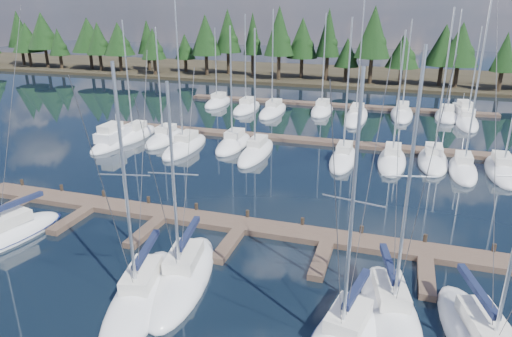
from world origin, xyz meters
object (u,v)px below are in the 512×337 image
(motor_yacht_left, at_px, (114,141))
(front_sailboat_1, at_px, (6,236))
(front_sailboat_3, at_px, (183,277))
(main_dock, at_px, (240,229))
(motor_yacht_right, at_px, (463,115))
(front_sailboat_5, at_px, (390,313))
(front_sailboat_2, at_px, (141,296))

(motor_yacht_left, bearing_deg, front_sailboat_1, -74.56)
(front_sailboat_3, bearing_deg, main_dock, 80.49)
(motor_yacht_right, bearing_deg, front_sailboat_3, -112.07)
(main_dock, xyz_separation_m, motor_yacht_left, (-20.17, 15.13, 0.25))
(motor_yacht_right, bearing_deg, front_sailboat_1, -125.02)
(main_dock, relative_size, front_sailboat_5, 3.12)
(front_sailboat_1, bearing_deg, front_sailboat_3, -3.59)
(front_sailboat_5, bearing_deg, front_sailboat_1, 178.56)
(front_sailboat_2, distance_m, front_sailboat_5, 12.82)
(motor_yacht_left, bearing_deg, main_dock, -36.87)
(front_sailboat_1, height_order, motor_yacht_right, front_sailboat_1)
(front_sailboat_3, relative_size, motor_yacht_right, 1.49)
(front_sailboat_3, relative_size, motor_yacht_left, 1.49)
(main_dock, relative_size, front_sailboat_3, 3.62)
(main_dock, height_order, motor_yacht_left, motor_yacht_left)
(motor_yacht_left, bearing_deg, motor_yacht_right, 33.67)
(front_sailboat_2, bearing_deg, motor_yacht_right, 67.57)
(motor_yacht_left, bearing_deg, front_sailboat_3, -48.65)
(front_sailboat_3, xyz_separation_m, motor_yacht_right, (19.10, 47.11, 0.17))
(main_dock, relative_size, front_sailboat_1, 2.84)
(front_sailboat_2, xyz_separation_m, motor_yacht_left, (-17.78, 23.99, 0.17))
(front_sailboat_1, height_order, front_sailboat_3, front_sailboat_1)
(motor_yacht_left, relative_size, motor_yacht_right, 1.00)
(front_sailboat_3, distance_m, motor_yacht_left, 28.87)
(main_dock, height_order, front_sailboat_3, front_sailboat_3)
(front_sailboat_2, bearing_deg, front_sailboat_1, 165.29)
(main_dock, bearing_deg, front_sailboat_5, -31.88)
(front_sailboat_3, distance_m, motor_yacht_right, 50.83)
(motor_yacht_left, height_order, motor_yacht_right, motor_yacht_left)
(main_dock, relative_size, motor_yacht_left, 5.40)
(main_dock, height_order, front_sailboat_1, front_sailboat_1)
(main_dock, height_order, front_sailboat_2, front_sailboat_2)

